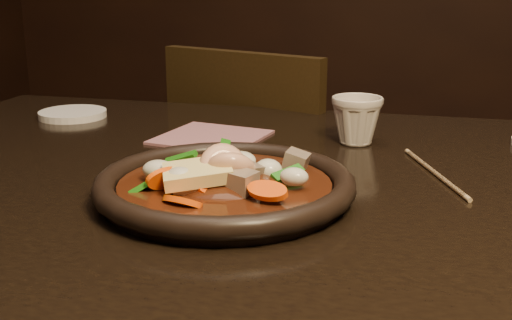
% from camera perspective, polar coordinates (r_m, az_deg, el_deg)
% --- Properties ---
extents(table, '(1.60, 0.90, 0.75)m').
position_cam_1_polar(table, '(0.85, 10.04, -7.25)').
color(table, black).
rests_on(table, floor).
extents(chair, '(0.52, 0.52, 0.86)m').
position_cam_1_polar(chair, '(1.51, 1.30, -4.79)').
color(chair, black).
rests_on(chair, floor).
extents(plate, '(0.31, 0.31, 0.03)m').
position_cam_1_polar(plate, '(0.76, -2.78, -2.34)').
color(plate, black).
rests_on(plate, table).
extents(stirfry, '(0.20, 0.22, 0.07)m').
position_cam_1_polar(stirfry, '(0.76, -2.87, -1.87)').
color(stirfry, '#331409').
rests_on(stirfry, plate).
extents(saucer_left, '(0.12, 0.12, 0.01)m').
position_cam_1_polar(saucer_left, '(1.25, -15.98, 3.95)').
color(saucer_left, white).
rests_on(saucer_left, table).
extents(tea_cup, '(0.10, 0.10, 0.08)m').
position_cam_1_polar(tea_cup, '(1.02, 8.94, 3.65)').
color(tea_cup, beige).
rests_on(tea_cup, table).
extents(chopsticks, '(0.08, 0.21, 0.01)m').
position_cam_1_polar(chopsticks, '(0.89, 15.60, -1.08)').
color(chopsticks, tan).
rests_on(chopsticks, table).
extents(napkin, '(0.18, 0.18, 0.00)m').
position_cam_1_polar(napkin, '(1.05, -3.98, 2.04)').
color(napkin, '#975D66').
rests_on(napkin, table).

